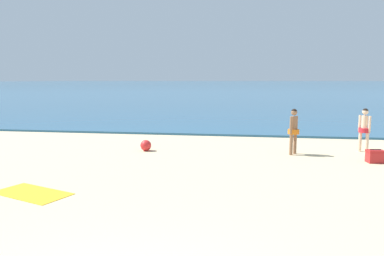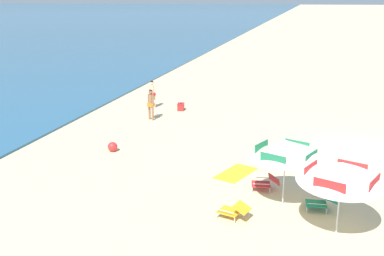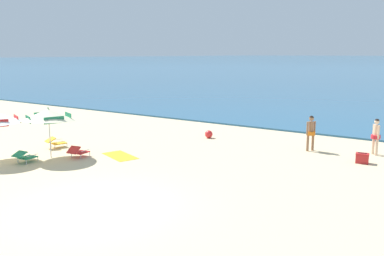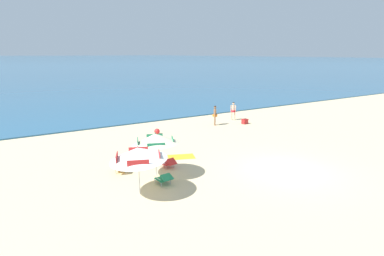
{
  "view_description": "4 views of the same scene",
  "coord_description": "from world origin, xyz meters",
  "px_view_note": "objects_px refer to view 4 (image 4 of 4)",
  "views": [
    {
      "loc": [
        1.31,
        -2.81,
        2.58
      ],
      "look_at": [
        -0.2,
        7.02,
        1.27
      ],
      "focal_mm": 34.23,
      "sensor_mm": 36.0,
      "label": 1
    },
    {
      "loc": [
        -19.1,
        2.29,
        6.13
      ],
      "look_at": [
        -1.73,
        6.74,
        1.06
      ],
      "focal_mm": 43.38,
      "sensor_mm": 36.0,
      "label": 2
    },
    {
      "loc": [
        8.39,
        -7.66,
        4.31
      ],
      "look_at": [
        -1.68,
        7.38,
        0.99
      ],
      "focal_mm": 38.1,
      "sensor_mm": 36.0,
      "label": 3
    },
    {
      "loc": [
        -11.62,
        -9.95,
        5.7
      ],
      "look_at": [
        -1.85,
        5.94,
        1.21
      ],
      "focal_mm": 29.1,
      "sensor_mm": 36.0,
      "label": 4
    }
  ],
  "objects_px": {
    "beach_umbrella_striped_main": "(155,139)",
    "lounge_chair_facing_sea": "(168,163)",
    "beach_towel": "(179,157)",
    "person_standing_near_shore": "(215,114)",
    "cooler_box": "(245,121)",
    "person_standing_beside": "(233,110)",
    "beach_umbrella_striped_second": "(138,154)",
    "beach_ball": "(157,131)",
    "lounge_chair_under_umbrella": "(120,167)",
    "lounge_chair_beside_umbrella": "(164,178)"
  },
  "relations": [
    {
      "from": "lounge_chair_under_umbrella",
      "to": "beach_ball",
      "type": "relative_size",
      "value": 2.49
    },
    {
      "from": "lounge_chair_facing_sea",
      "to": "lounge_chair_under_umbrella",
      "type": "bearing_deg",
      "value": 163.8
    },
    {
      "from": "beach_umbrella_striped_main",
      "to": "lounge_chair_facing_sea",
      "type": "height_order",
      "value": "beach_umbrella_striped_main"
    },
    {
      "from": "beach_towel",
      "to": "lounge_chair_under_umbrella",
      "type": "bearing_deg",
      "value": -171.82
    },
    {
      "from": "lounge_chair_facing_sea",
      "to": "beach_towel",
      "type": "xyz_separation_m",
      "value": [
        1.26,
        1.18,
        -0.26
      ]
    },
    {
      "from": "person_standing_beside",
      "to": "lounge_chair_under_umbrella",
      "type": "bearing_deg",
      "value": -151.54
    },
    {
      "from": "cooler_box",
      "to": "beach_towel",
      "type": "bearing_deg",
      "value": -152.75
    },
    {
      "from": "lounge_chair_beside_umbrella",
      "to": "person_standing_beside",
      "type": "xyz_separation_m",
      "value": [
        11.34,
        9.21,
        0.64
      ]
    },
    {
      "from": "beach_ball",
      "to": "beach_towel",
      "type": "bearing_deg",
      "value": -102.53
    },
    {
      "from": "person_standing_near_shore",
      "to": "beach_ball",
      "type": "bearing_deg",
      "value": -178.33
    },
    {
      "from": "beach_umbrella_striped_main",
      "to": "lounge_chair_facing_sea",
      "type": "distance_m",
      "value": 1.93
    },
    {
      "from": "beach_umbrella_striped_second",
      "to": "lounge_chair_facing_sea",
      "type": "xyz_separation_m",
      "value": [
        2.44,
        2.14,
        -1.5
      ]
    },
    {
      "from": "lounge_chair_facing_sea",
      "to": "cooler_box",
      "type": "height_order",
      "value": "lounge_chair_facing_sea"
    },
    {
      "from": "lounge_chair_beside_umbrella",
      "to": "beach_umbrella_striped_main",
      "type": "bearing_deg",
      "value": 82.83
    },
    {
      "from": "cooler_box",
      "to": "lounge_chair_facing_sea",
      "type": "bearing_deg",
      "value": -150.41
    },
    {
      "from": "person_standing_beside",
      "to": "cooler_box",
      "type": "height_order",
      "value": "person_standing_beside"
    },
    {
      "from": "lounge_chair_under_umbrella",
      "to": "beach_ball",
      "type": "xyz_separation_m",
      "value": [
        4.74,
        5.82,
        -0.07
      ]
    },
    {
      "from": "beach_towel",
      "to": "lounge_chair_facing_sea",
      "type": "bearing_deg",
      "value": -136.81
    },
    {
      "from": "lounge_chair_beside_umbrella",
      "to": "person_standing_near_shore",
      "type": "xyz_separation_m",
      "value": [
        8.79,
        8.39,
        0.65
      ]
    },
    {
      "from": "beach_umbrella_striped_second",
      "to": "lounge_chair_under_umbrella",
      "type": "height_order",
      "value": "beach_umbrella_striped_second"
    },
    {
      "from": "person_standing_near_shore",
      "to": "beach_towel",
      "type": "xyz_separation_m",
      "value": [
        -6.42,
        -5.47,
        -0.92
      ]
    },
    {
      "from": "lounge_chair_under_umbrella",
      "to": "person_standing_beside",
      "type": "bearing_deg",
      "value": 28.46
    },
    {
      "from": "person_standing_near_shore",
      "to": "cooler_box",
      "type": "xyz_separation_m",
      "value": [
        2.4,
        -0.92,
        -0.72
      ]
    },
    {
      "from": "person_standing_beside",
      "to": "beach_ball",
      "type": "height_order",
      "value": "person_standing_beside"
    },
    {
      "from": "lounge_chair_under_umbrella",
      "to": "beach_towel",
      "type": "distance_m",
      "value": 3.6
    },
    {
      "from": "beach_umbrella_striped_main",
      "to": "lounge_chair_facing_sea",
      "type": "bearing_deg",
      "value": 32.82
    },
    {
      "from": "person_standing_near_shore",
      "to": "cooler_box",
      "type": "relative_size",
      "value": 2.96
    },
    {
      "from": "person_standing_near_shore",
      "to": "person_standing_beside",
      "type": "bearing_deg",
      "value": 17.72
    },
    {
      "from": "lounge_chair_under_umbrella",
      "to": "beach_umbrella_striped_main",
      "type": "bearing_deg",
      "value": -44.26
    },
    {
      "from": "lounge_chair_beside_umbrella",
      "to": "person_standing_beside",
      "type": "height_order",
      "value": "person_standing_beside"
    },
    {
      "from": "lounge_chair_beside_umbrella",
      "to": "beach_towel",
      "type": "distance_m",
      "value": 3.77
    },
    {
      "from": "lounge_chair_under_umbrella",
      "to": "lounge_chair_facing_sea",
      "type": "bearing_deg",
      "value": -16.2
    },
    {
      "from": "beach_umbrella_striped_second",
      "to": "person_standing_near_shore",
      "type": "xyz_separation_m",
      "value": [
        10.12,
        8.79,
        -0.84
      ]
    },
    {
      "from": "beach_umbrella_striped_main",
      "to": "beach_umbrella_striped_second",
      "type": "height_order",
      "value": "beach_umbrella_striped_main"
    },
    {
      "from": "beach_umbrella_striped_second",
      "to": "beach_ball",
      "type": "distance_m",
      "value": 10.04
    },
    {
      "from": "lounge_chair_facing_sea",
      "to": "beach_ball",
      "type": "relative_size",
      "value": 2.41
    },
    {
      "from": "lounge_chair_facing_sea",
      "to": "beach_ball",
      "type": "xyz_separation_m",
      "value": [
        2.44,
        6.49,
        -0.07
      ]
    },
    {
      "from": "lounge_chair_beside_umbrella",
      "to": "person_standing_beside",
      "type": "bearing_deg",
      "value": 39.07
    },
    {
      "from": "beach_umbrella_striped_second",
      "to": "lounge_chair_beside_umbrella",
      "type": "distance_m",
      "value": 2.03
    },
    {
      "from": "beach_umbrella_striped_main",
      "to": "beach_towel",
      "type": "distance_m",
      "value": 3.39
    },
    {
      "from": "beach_umbrella_striped_main",
      "to": "beach_umbrella_striped_second",
      "type": "xyz_separation_m",
      "value": [
        -1.47,
        -1.52,
        -0.05
      ]
    },
    {
      "from": "beach_umbrella_striped_main",
      "to": "person_standing_beside",
      "type": "distance_m",
      "value": 13.84
    },
    {
      "from": "lounge_chair_beside_umbrella",
      "to": "beach_ball",
      "type": "xyz_separation_m",
      "value": [
        3.55,
        8.24,
        -0.08
      ]
    },
    {
      "from": "beach_umbrella_striped_main",
      "to": "beach_ball",
      "type": "bearing_deg",
      "value": 64.42
    },
    {
      "from": "beach_umbrella_striped_main",
      "to": "beach_ball",
      "type": "relative_size",
      "value": 7.46
    },
    {
      "from": "beach_umbrella_striped_second",
      "to": "beach_towel",
      "type": "xyz_separation_m",
      "value": [
        3.69,
        3.32,
        -1.76
      ]
    },
    {
      "from": "lounge_chair_facing_sea",
      "to": "person_standing_near_shore",
      "type": "distance_m",
      "value": 10.18
    },
    {
      "from": "person_standing_beside",
      "to": "beach_ball",
      "type": "relative_size",
      "value": 3.93
    },
    {
      "from": "lounge_chair_beside_umbrella",
      "to": "lounge_chair_facing_sea",
      "type": "relative_size",
      "value": 0.95
    },
    {
      "from": "beach_umbrella_striped_second",
      "to": "beach_ball",
      "type": "bearing_deg",
      "value": 60.57
    }
  ]
}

